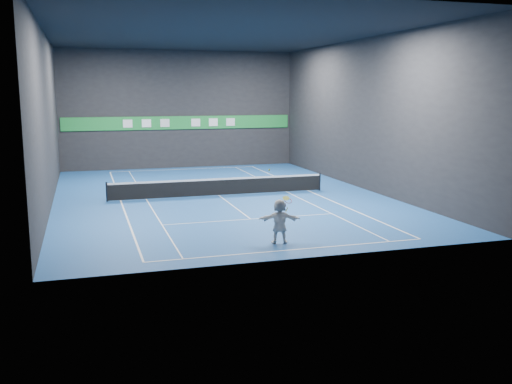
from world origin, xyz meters
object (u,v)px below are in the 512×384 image
object	(u,v)px
tennis_ball	(269,170)
tennis_racket	(288,202)
tennis_net	(219,186)
player	(280,221)

from	to	relation	value
tennis_ball	tennis_racket	bearing A→B (deg)	-1.07
tennis_ball	tennis_net	xyz separation A→B (m)	(0.54, 10.76, -2.36)
player	tennis_ball	world-z (taller)	tennis_ball
player	tennis_net	size ratio (longest dim) A/B	0.14
tennis_ball	player	bearing A→B (deg)	-8.48
player	tennis_racket	size ratio (longest dim) A/B	2.63
tennis_ball	tennis_racket	xyz separation A→B (m)	(0.75, -0.01, -1.27)
player	tennis_racket	xyz separation A→B (m)	(0.34, 0.05, 0.75)
tennis_racket	tennis_ball	bearing A→B (deg)	178.93
tennis_ball	tennis_net	world-z (taller)	tennis_ball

